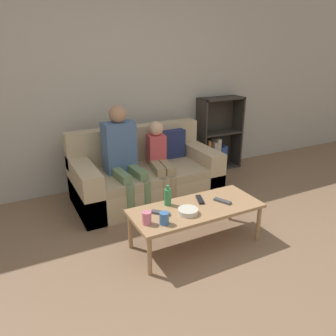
{
  "coord_description": "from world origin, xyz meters",
  "views": [
    {
      "loc": [
        -1.36,
        -1.59,
        1.78
      ],
      "look_at": [
        0.09,
        1.23,
        0.59
      ],
      "focal_mm": 35.0,
      "sensor_mm": 36.0,
      "label": 1
    }
  ],
  "objects_px": {
    "bookshelf": "(216,141)",
    "coffee_table": "(196,211)",
    "tv_remote_2": "(160,213)",
    "couch": "(146,176)",
    "cup_near": "(147,218)",
    "tv_remote_1": "(200,200)",
    "cup_far": "(164,218)",
    "bottle": "(168,197)",
    "person_adult": "(122,152)",
    "person_child": "(160,158)",
    "tv_remote_0": "(222,201)",
    "snack_bowl": "(188,211)"
  },
  "relations": [
    {
      "from": "coffee_table",
      "to": "person_child",
      "type": "height_order",
      "value": "person_child"
    },
    {
      "from": "couch",
      "to": "coffee_table",
      "type": "distance_m",
      "value": 1.16
    },
    {
      "from": "cup_far",
      "to": "couch",
      "type": "bearing_deg",
      "value": 73.17
    },
    {
      "from": "tv_remote_0",
      "to": "tv_remote_1",
      "type": "relative_size",
      "value": 0.99
    },
    {
      "from": "person_child",
      "to": "person_adult",
      "type": "bearing_deg",
      "value": -177.18
    },
    {
      "from": "couch",
      "to": "bottle",
      "type": "relative_size",
      "value": 8.76
    },
    {
      "from": "cup_far",
      "to": "snack_bowl",
      "type": "distance_m",
      "value": 0.27
    },
    {
      "from": "bookshelf",
      "to": "cup_far",
      "type": "bearing_deg",
      "value": -134.78
    },
    {
      "from": "cup_near",
      "to": "tv_remote_2",
      "type": "relative_size",
      "value": 0.69
    },
    {
      "from": "coffee_table",
      "to": "tv_remote_2",
      "type": "height_order",
      "value": "tv_remote_2"
    },
    {
      "from": "tv_remote_1",
      "to": "tv_remote_2",
      "type": "relative_size",
      "value": 1.12
    },
    {
      "from": "bookshelf",
      "to": "tv_remote_1",
      "type": "bearing_deg",
      "value": -129.27
    },
    {
      "from": "person_child",
      "to": "tv_remote_1",
      "type": "xyz_separation_m",
      "value": [
        -0.02,
        -0.93,
        -0.13
      ]
    },
    {
      "from": "bookshelf",
      "to": "tv_remote_0",
      "type": "height_order",
      "value": "bookshelf"
    },
    {
      "from": "cup_far",
      "to": "person_child",
      "type": "bearing_deg",
      "value": 65.93
    },
    {
      "from": "person_adult",
      "to": "snack_bowl",
      "type": "relative_size",
      "value": 6.46
    },
    {
      "from": "person_adult",
      "to": "tv_remote_1",
      "type": "bearing_deg",
      "value": -71.05
    },
    {
      "from": "tv_remote_0",
      "to": "tv_remote_2",
      "type": "height_order",
      "value": "same"
    },
    {
      "from": "bookshelf",
      "to": "snack_bowl",
      "type": "bearing_deg",
      "value": -131.09
    },
    {
      "from": "coffee_table",
      "to": "person_adult",
      "type": "height_order",
      "value": "person_adult"
    },
    {
      "from": "person_child",
      "to": "tv_remote_1",
      "type": "distance_m",
      "value": 0.94
    },
    {
      "from": "tv_remote_1",
      "to": "person_adult",
      "type": "bearing_deg",
      "value": 132.83
    },
    {
      "from": "person_adult",
      "to": "cup_far",
      "type": "height_order",
      "value": "person_adult"
    },
    {
      "from": "bottle",
      "to": "cup_far",
      "type": "bearing_deg",
      "value": -121.89
    },
    {
      "from": "person_child",
      "to": "tv_remote_2",
      "type": "xyz_separation_m",
      "value": [
        -0.47,
        -0.99,
        -0.13
      ]
    },
    {
      "from": "coffee_table",
      "to": "person_adult",
      "type": "xyz_separation_m",
      "value": [
        -0.32,
        1.08,
        0.31
      ]
    },
    {
      "from": "bottle",
      "to": "couch",
      "type": "bearing_deg",
      "value": 78.26
    },
    {
      "from": "person_child",
      "to": "tv_remote_1",
      "type": "bearing_deg",
      "value": -81.73
    },
    {
      "from": "couch",
      "to": "cup_far",
      "type": "distance_m",
      "value": 1.36
    },
    {
      "from": "bookshelf",
      "to": "coffee_table",
      "type": "height_order",
      "value": "bookshelf"
    },
    {
      "from": "bookshelf",
      "to": "cup_near",
      "type": "bearing_deg",
      "value": -137.88
    },
    {
      "from": "tv_remote_0",
      "to": "bottle",
      "type": "bearing_deg",
      "value": 133.29
    },
    {
      "from": "cup_near",
      "to": "tv_remote_1",
      "type": "distance_m",
      "value": 0.65
    },
    {
      "from": "bookshelf",
      "to": "person_child",
      "type": "bearing_deg",
      "value": -153.91
    },
    {
      "from": "tv_remote_0",
      "to": "bookshelf",
      "type": "bearing_deg",
      "value": 31.49
    },
    {
      "from": "tv_remote_2",
      "to": "couch",
      "type": "bearing_deg",
      "value": 30.29
    },
    {
      "from": "person_child",
      "to": "snack_bowl",
      "type": "relative_size",
      "value": 5.21
    },
    {
      "from": "cup_near",
      "to": "tv_remote_2",
      "type": "distance_m",
      "value": 0.2
    },
    {
      "from": "bookshelf",
      "to": "snack_bowl",
      "type": "xyz_separation_m",
      "value": [
        -1.48,
        -1.7,
        -0.01
      ]
    },
    {
      "from": "bookshelf",
      "to": "coffee_table",
      "type": "xyz_separation_m",
      "value": [
        -1.35,
        -1.63,
        -0.07
      ]
    },
    {
      "from": "cup_far",
      "to": "bottle",
      "type": "xyz_separation_m",
      "value": [
        0.18,
        0.29,
        0.03
      ]
    },
    {
      "from": "person_child",
      "to": "bottle",
      "type": "height_order",
      "value": "person_child"
    },
    {
      "from": "snack_bowl",
      "to": "bottle",
      "type": "xyz_separation_m",
      "value": [
        -0.08,
        0.23,
        0.06
      ]
    },
    {
      "from": "person_adult",
      "to": "bookshelf",
      "type": "bearing_deg",
      "value": 14.11
    },
    {
      "from": "tv_remote_0",
      "to": "tv_remote_2",
      "type": "xyz_separation_m",
      "value": [
        -0.62,
        0.06,
        0.0
      ]
    },
    {
      "from": "cup_far",
      "to": "snack_bowl",
      "type": "height_order",
      "value": "cup_far"
    },
    {
      "from": "tv_remote_2",
      "to": "bottle",
      "type": "bearing_deg",
      "value": 0.54
    },
    {
      "from": "tv_remote_0",
      "to": "cup_near",
      "type": "bearing_deg",
      "value": 157.44
    },
    {
      "from": "person_child",
      "to": "bookshelf",
      "type": "bearing_deg",
      "value": 35.66
    },
    {
      "from": "person_adult",
      "to": "cup_near",
      "type": "xyz_separation_m",
      "value": [
        -0.21,
        -1.15,
        -0.22
      ]
    }
  ]
}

